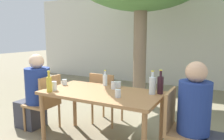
# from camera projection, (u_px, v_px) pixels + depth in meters

# --- Properties ---
(cafe_building_wall) EXTENTS (10.00, 0.08, 2.80)m
(cafe_building_wall) POSITION_uv_depth(u_px,v_px,m) (173.00, 39.00, 6.45)
(cafe_building_wall) COLOR beige
(cafe_building_wall) RESTS_ON ground_plane
(dining_table_front) EXTENTS (1.58, 0.83, 0.76)m
(dining_table_front) POSITION_uv_depth(u_px,v_px,m) (102.00, 98.00, 2.92)
(dining_table_front) COLOR #996B42
(dining_table_front) RESTS_ON ground_plane
(patio_chair_0) EXTENTS (0.44, 0.44, 0.89)m
(patio_chair_0) POSITION_uv_depth(u_px,v_px,m) (45.00, 100.00, 3.42)
(patio_chair_0) COLOR #A87A4C
(patio_chair_0) RESTS_ON ground_plane
(patio_chair_1) EXTENTS (0.44, 0.44, 0.89)m
(patio_chair_1) POSITION_uv_depth(u_px,v_px,m) (179.00, 125.00, 2.48)
(patio_chair_1) COLOR #A87A4C
(patio_chair_1) RESTS_ON ground_plane
(patio_chair_2) EXTENTS (0.44, 0.44, 0.89)m
(patio_chair_2) POSITION_uv_depth(u_px,v_px,m) (105.00, 96.00, 3.66)
(patio_chair_2) COLOR #A87A4C
(patio_chair_2) RESTS_ON ground_plane
(person_seated_0) EXTENTS (0.59, 0.39, 1.22)m
(person_seated_0) POSITION_uv_depth(u_px,v_px,m) (35.00, 95.00, 3.51)
(person_seated_0) COLOR #383842
(person_seated_0) RESTS_ON ground_plane
(person_seated_1) EXTENTS (0.58, 0.35, 1.23)m
(person_seated_1) POSITION_uv_depth(u_px,v_px,m) (201.00, 123.00, 2.37)
(person_seated_1) COLOR #383842
(person_seated_1) RESTS_ON ground_plane
(wine_bottle_0) EXTENTS (0.08, 0.08, 0.31)m
(wine_bottle_0) POSITION_uv_depth(u_px,v_px,m) (160.00, 84.00, 2.79)
(wine_bottle_0) COLOR #331923
(wine_bottle_0) RESTS_ON dining_table_front
(water_bottle_1) EXTENTS (0.08, 0.08, 0.30)m
(water_bottle_1) POSITION_uv_depth(u_px,v_px,m) (152.00, 85.00, 2.77)
(water_bottle_1) COLOR silver
(water_bottle_1) RESTS_ON dining_table_front
(water_bottle_2) EXTENTS (0.07, 0.07, 0.23)m
(water_bottle_2) POSITION_uv_depth(u_px,v_px,m) (105.00, 79.00, 3.26)
(water_bottle_2) COLOR silver
(water_bottle_2) RESTS_ON dining_table_front
(oil_cruet_3) EXTENTS (0.07, 0.07, 0.28)m
(oil_cruet_3) POSITION_uv_depth(u_px,v_px,m) (49.00, 84.00, 2.88)
(oil_cruet_3) COLOR gold
(oil_cruet_3) RESTS_ON dining_table_front
(drinking_glass_0) EXTENTS (0.08, 0.08, 0.08)m
(drinking_glass_0) POSITION_uv_depth(u_px,v_px,m) (64.00, 82.00, 3.30)
(drinking_glass_0) COLOR silver
(drinking_glass_0) RESTS_ON dining_table_front
(drinking_glass_1) EXTENTS (0.07, 0.07, 0.12)m
(drinking_glass_1) POSITION_uv_depth(u_px,v_px,m) (54.00, 86.00, 2.97)
(drinking_glass_1) COLOR white
(drinking_glass_1) RESTS_ON dining_table_front
(drinking_glass_2) EXTENTS (0.07, 0.07, 0.10)m
(drinking_glass_2) POSITION_uv_depth(u_px,v_px,m) (118.00, 93.00, 2.64)
(drinking_glass_2) COLOR silver
(drinking_glass_2) RESTS_ON dining_table_front
(drinking_glass_3) EXTENTS (0.07, 0.07, 0.10)m
(drinking_glass_3) POSITION_uv_depth(u_px,v_px,m) (114.00, 85.00, 3.05)
(drinking_glass_3) COLOR white
(drinking_glass_3) RESTS_ON dining_table_front
(drinking_glass_4) EXTENTS (0.08, 0.08, 0.09)m
(drinking_glass_4) POSITION_uv_depth(u_px,v_px,m) (118.00, 84.00, 3.14)
(drinking_glass_4) COLOR white
(drinking_glass_4) RESTS_ON dining_table_front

